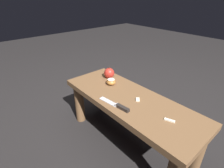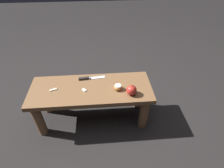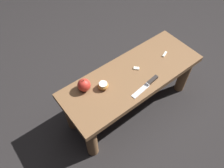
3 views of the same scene
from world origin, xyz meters
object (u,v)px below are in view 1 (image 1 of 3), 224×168
(knife, at_px, (118,106))
(apple_whole, at_px, (109,73))
(wooden_bench, at_px, (129,109))
(apple_cut, at_px, (111,82))

(knife, height_order, apple_whole, apple_whole)
(wooden_bench, distance_m, apple_whole, 0.37)
(knife, height_order, apple_cut, apple_cut)
(wooden_bench, bearing_deg, knife, -77.84)
(knife, distance_m, apple_whole, 0.42)
(apple_whole, relative_size, apple_cut, 1.35)
(apple_whole, bearing_deg, wooden_bench, -16.79)
(knife, xyz_separation_m, apple_whole, (-0.35, 0.22, 0.03))
(knife, relative_size, apple_whole, 2.50)
(wooden_bench, distance_m, knife, 0.16)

